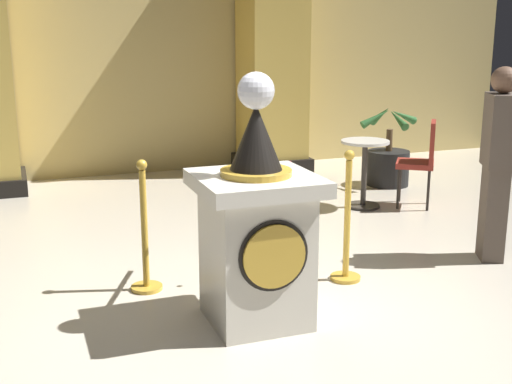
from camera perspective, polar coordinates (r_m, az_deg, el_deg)
ground_plane at (r=4.77m, az=0.15°, el=-10.19°), size 11.74×11.74×0.00m
back_wall at (r=9.20m, az=-11.03°, el=13.70°), size 11.74×0.16×3.91m
pedestal_clock at (r=4.41m, az=0.02°, el=-3.30°), size 0.78×0.78×1.68m
stanchion_near at (r=5.27m, az=7.76°, el=-3.70°), size 0.24×0.24×1.04m
stanchion_far at (r=5.10m, az=-9.46°, el=-4.54°), size 0.24×0.24×1.01m
velvet_rope at (r=5.01m, az=-0.71°, el=0.52°), size 0.97×0.95×0.22m
column_right at (r=9.20m, az=1.39°, el=13.37°), size 0.94×0.94×3.76m
potted_palm_right at (r=8.58m, az=11.22°, el=2.54°), size 0.81×0.80×1.02m
bystander_guest at (r=5.94m, az=19.94°, el=2.60°), size 0.36×0.42×1.64m
cafe_table at (r=7.42m, az=9.25°, el=2.28°), size 0.53×0.53×0.75m
cafe_chair_red at (r=7.56m, az=14.05°, el=3.00°), size 0.56×0.56×0.96m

